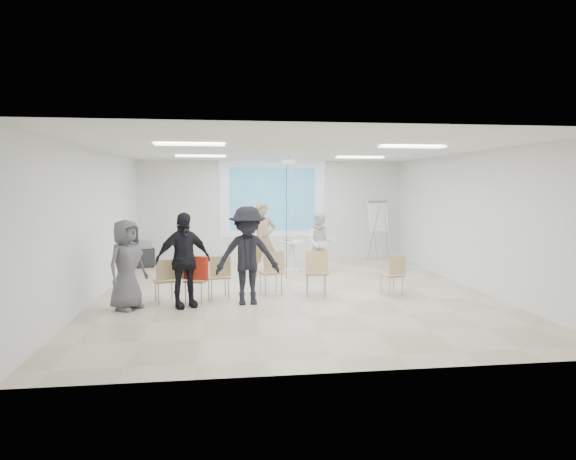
{
  "coord_description": "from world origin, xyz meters",
  "views": [
    {
      "loc": [
        -1.37,
        -10.04,
        2.28
      ],
      "look_at": [
        0.0,
        0.8,
        1.25
      ],
      "focal_mm": 30.0,
      "sensor_mm": 36.0,
      "label": 1
    }
  ],
  "objects": [
    {
      "name": "controller_left",
      "position": [
        -0.31,
        2.23,
        1.37
      ],
      "size": [
        0.05,
        0.12,
        0.04
      ],
      "primitive_type": "cube",
      "rotation": [
        0.0,
        0.0,
        0.1
      ],
      "color": "white",
      "rests_on": "player_left"
    },
    {
      "name": "pedestal_table",
      "position": [
        0.3,
        2.42,
        0.46
      ],
      "size": [
        0.87,
        0.87,
        0.83
      ],
      "rotation": [
        0.0,
        0.0,
        0.37
      ],
      "color": "white",
      "rests_on": "floor"
    },
    {
      "name": "projection_image",
      "position": [
        0.0,
        4.47,
        1.85
      ],
      "size": [
        2.6,
        0.01,
        1.9
      ],
      "primitive_type": "cube",
      "color": "teal",
      "rests_on": "wall_back"
    },
    {
      "name": "wall_back",
      "position": [
        0.0,
        4.55,
        1.5
      ],
      "size": [
        8.0,
        0.1,
        3.0
      ],
      "primitive_type": "cube",
      "color": "silver",
      "rests_on": "floor"
    },
    {
      "name": "audience_mid",
      "position": [
        -1.0,
        -0.97,
        1.06
      ],
      "size": [
        1.41,
        0.82,
        2.12
      ],
      "primitive_type": "imported",
      "rotation": [
        0.0,
        0.0,
        0.05
      ],
      "color": "black",
      "rests_on": "floor"
    },
    {
      "name": "projection_halo",
      "position": [
        0.0,
        4.49,
        1.85
      ],
      "size": [
        3.2,
        0.01,
        2.3
      ],
      "primitive_type": "cube",
      "color": "silver",
      "rests_on": "wall_back"
    },
    {
      "name": "fluor_panel_sw",
      "position": [
        -2.0,
        -1.5,
        2.97
      ],
      "size": [
        1.2,
        0.3,
        0.02
      ],
      "primitive_type": "cube",
      "color": "white",
      "rests_on": "ceiling"
    },
    {
      "name": "av_cart",
      "position": [
        -3.67,
        3.57,
        0.34
      ],
      "size": [
        0.6,
        0.54,
        0.74
      ],
      "rotation": [
        0.0,
        0.0,
        0.34
      ],
      "color": "black",
      "rests_on": "floor"
    },
    {
      "name": "chair_center",
      "position": [
        -0.47,
        -0.29,
        0.55
      ],
      "size": [
        0.53,
        0.55,
        0.93
      ],
      "rotation": [
        0.0,
        0.0,
        0.22
      ],
      "color": "tan",
      "rests_on": "floor"
    },
    {
      "name": "fluor_panel_nw",
      "position": [
        -2.0,
        2.0,
        2.97
      ],
      "size": [
        1.2,
        0.3,
        0.02
      ],
      "primitive_type": "cube",
      "color": "white",
      "rests_on": "ceiling"
    },
    {
      "name": "chair_right_inner",
      "position": [
        0.41,
        -0.54,
        0.57
      ],
      "size": [
        0.51,
        0.54,
        0.96
      ],
      "rotation": [
        0.0,
        0.0,
        -0.13
      ],
      "color": "tan",
      "rests_on": "floor"
    },
    {
      "name": "chair_far_left",
      "position": [
        -2.56,
        -0.69,
        0.51
      ],
      "size": [
        0.52,
        0.54,
        0.86
      ],
      "rotation": [
        0.0,
        0.0,
        0.32
      ],
      "color": "tan",
      "rests_on": "floor"
    },
    {
      "name": "chair_left_mid",
      "position": [
        -2.0,
        -0.81,
        0.52
      ],
      "size": [
        0.55,
        0.56,
        0.88
      ],
      "rotation": [
        0.0,
        0.0,
        -0.38
      ],
      "color": "tan",
      "rests_on": "floor"
    },
    {
      "name": "laptop",
      "position": [
        -1.56,
        -0.44,
        0.48
      ],
      "size": [
        0.37,
        0.3,
        0.03
      ],
      "primitive_type": "imported",
      "rotation": [
        0.0,
        0.0,
        3.34
      ],
      "color": "black",
      "rests_on": "chair_left_inner"
    },
    {
      "name": "ceiling_projector",
      "position": [
        0.1,
        1.49,
        2.69
      ],
      "size": [
        0.3,
        0.25,
        3.0
      ],
      "color": "white",
      "rests_on": "ceiling"
    },
    {
      "name": "floor",
      "position": [
        0.0,
        0.0,
        -0.05
      ],
      "size": [
        8.0,
        9.0,
        0.1
      ],
      "primitive_type": "cube",
      "color": "beige",
      "rests_on": "ground"
    },
    {
      "name": "fluor_panel_ne",
      "position": [
        2.0,
        2.0,
        2.97
      ],
      "size": [
        1.2,
        0.3,
        0.02
      ],
      "primitive_type": "cube",
      "color": "white",
      "rests_on": "ceiling"
    },
    {
      "name": "flipchart_easel",
      "position": [
        3.09,
        3.83,
        1.33
      ],
      "size": [
        0.75,
        0.59,
        1.81
      ],
      "rotation": [
        0.0,
        0.0,
        0.3
      ],
      "color": "gray",
      "rests_on": "floor"
    },
    {
      "name": "wall_left",
      "position": [
        -4.05,
        0.0,
        1.5
      ],
      "size": [
        0.1,
        9.0,
        3.0
      ],
      "primitive_type": "cube",
      "color": "silver",
      "rests_on": "floor"
    },
    {
      "name": "audience_outer",
      "position": [
        -3.2,
        -1.07,
        0.93
      ],
      "size": [
        1.01,
        1.08,
        1.85
      ],
      "primitive_type": "imported",
      "rotation": [
        0.0,
        0.0,
        0.94
      ],
      "color": "#5A5A5F",
      "rests_on": "floor"
    },
    {
      "name": "chair_left_inner",
      "position": [
        -1.55,
        -0.53,
        0.53
      ],
      "size": [
        0.49,
        0.52,
        0.89
      ],
      "rotation": [
        0.0,
        0.0,
        0.2
      ],
      "color": "tan",
      "rests_on": "floor"
    },
    {
      "name": "player_right",
      "position": [
        1.02,
        2.09,
        0.87
      ],
      "size": [
        0.95,
        0.82,
        1.74
      ],
      "primitive_type": "imported",
      "rotation": [
        0.0,
        0.0,
        -0.19
      ],
      "color": "white",
      "rests_on": "floor"
    },
    {
      "name": "red_jacket",
      "position": [
        -1.97,
        -0.96,
        0.72
      ],
      "size": [
        0.46,
        0.27,
        0.44
      ],
      "primitive_type": "cube",
      "rotation": [
        0.0,
        0.0,
        -0.38
      ],
      "color": "#B02315",
      "rests_on": "chair_left_mid"
    },
    {
      "name": "audience_left",
      "position": [
        -2.19,
        -1.03,
        1.02
      ],
      "size": [
        1.37,
        1.13,
        2.04
      ],
      "primitive_type": "imported",
      "rotation": [
        0.0,
        0.0,
        0.41
      ],
      "color": "black",
      "rests_on": "floor"
    },
    {
      "name": "fluor_panel_se",
      "position": [
        2.0,
        -1.5,
        2.97
      ],
      "size": [
        1.2,
        0.3,
        0.02
      ],
      "primitive_type": "cube",
      "color": "white",
      "rests_on": "ceiling"
    },
    {
      "name": "player_left",
      "position": [
        -0.49,
        1.98,
        1.04
      ],
      "size": [
        0.8,
        0.58,
        2.07
      ],
      "primitive_type": "imported",
      "rotation": [
        0.0,
        0.0,
        0.1
      ],
      "color": "tan",
      "rests_on": "floor"
    },
    {
      "name": "chair_right_far",
      "position": [
        2.01,
        -0.66,
        0.49
      ],
      "size": [
        0.48,
        0.5,
        0.84
      ],
      "rotation": [
        0.0,
        0.0,
        0.24
      ],
      "color": "tan",
      "rests_on": "floor"
    },
    {
      "name": "wall_right",
      "position": [
        4.05,
        0.0,
        1.5
      ],
      "size": [
        0.1,
        9.0,
        3.0
      ],
      "primitive_type": "cube",
      "color": "silver",
      "rests_on": "floor"
    },
    {
      "name": "ceiling",
      "position": [
        0.0,
        0.0,
        3.05
      ],
      "size": [
        8.0,
        9.0,
        0.1
      ],
      "primitive_type": "cube",
      "color": "white",
      "rests_on": "wall_back"
    },
    {
      "name": "controller_right",
      "position": [
        0.84,
        2.34,
        1.17
      ],
      "size": [
        0.07,
        0.13,
        0.04
      ],
      "primitive_type": "cube",
      "rotation": [
        0.0,
        0.0,
        -0.19
      ],
      "color": "silver",
      "rests_on": "player_right"
    }
  ]
}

